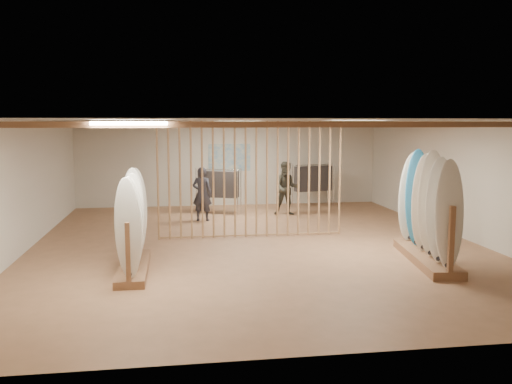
{
  "coord_description": "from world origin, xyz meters",
  "views": [
    {
      "loc": [
        -1.79,
        -11.95,
        2.75
      ],
      "look_at": [
        0.0,
        0.0,
        1.2
      ],
      "focal_mm": 38.0,
      "sensor_mm": 36.0,
      "label": 1
    }
  ],
  "objects": [
    {
      "name": "poster",
      "position": [
        0.0,
        5.98,
        1.6
      ],
      "size": [
        1.4,
        0.03,
        0.9
      ],
      "primitive_type": "cube",
      "color": "teal",
      "rests_on": "ground"
    },
    {
      "name": "shopper_b",
      "position": [
        1.5,
        3.79,
        0.91
      ],
      "size": [
        0.95,
        0.78,
        1.82
      ],
      "primitive_type": "imported",
      "rotation": [
        0.0,
        0.0,
        -0.11
      ],
      "color": "#302E25",
      "rests_on": "floor"
    },
    {
      "name": "ceiling",
      "position": [
        0.0,
        0.0,
        2.8
      ],
      "size": [
        12.0,
        12.0,
        0.0
      ],
      "primitive_type": "plane",
      "rotation": [
        3.14,
        0.0,
        0.0
      ],
      "color": "gray",
      "rests_on": "ground"
    },
    {
      "name": "wall_right",
      "position": [
        5.0,
        0.0,
        1.4
      ],
      "size": [
        0.0,
        12.0,
        12.0
      ],
      "primitive_type": "plane",
      "rotation": [
        1.57,
        0.0,
        -1.57
      ],
      "color": "beige",
      "rests_on": "ground"
    },
    {
      "name": "shopper_a",
      "position": [
        -1.06,
        3.17,
        0.86
      ],
      "size": [
        0.72,
        0.58,
        1.73
      ],
      "primitive_type": "imported",
      "rotation": [
        0.0,
        0.0,
        2.86
      ],
      "color": "#2A2A32",
      "rests_on": "floor"
    },
    {
      "name": "ceiling_slats",
      "position": [
        0.0,
        0.0,
        2.72
      ],
      "size": [
        9.5,
        6.12,
        0.1
      ],
      "primitive_type": "cube",
      "color": "#8D6040",
      "rests_on": "ground"
    },
    {
      "name": "bamboo_partition",
      "position": [
        0.0,
        0.8,
        1.4
      ],
      "size": [
        4.45,
        0.05,
        2.78
      ],
      "color": "#A1774E",
      "rests_on": "ground"
    },
    {
      "name": "wall_left",
      "position": [
        -5.0,
        0.0,
        1.4
      ],
      "size": [
        0.0,
        12.0,
        12.0
      ],
      "primitive_type": "plane",
      "rotation": [
        1.57,
        0.0,
        1.57
      ],
      "color": "beige",
      "rests_on": "ground"
    },
    {
      "name": "rack_left",
      "position": [
        -2.59,
        -1.91,
        0.65
      ],
      "size": [
        0.52,
        2.34,
        1.88
      ],
      "rotation": [
        0.0,
        0.0,
        0.0
      ],
      "color": "#8D6040",
      "rests_on": "floor"
    },
    {
      "name": "clothing_rack_a",
      "position": [
        -0.51,
        4.26,
        0.91
      ],
      "size": [
        1.24,
        0.77,
        1.4
      ],
      "rotation": [
        0.0,
        0.0,
        -0.39
      ],
      "color": "silver",
      "rests_on": "floor"
    },
    {
      "name": "rack_right",
      "position": [
        3.12,
        -2.05,
        0.76
      ],
      "size": [
        1.01,
        2.81,
        2.21
      ],
      "rotation": [
        0.0,
        0.0,
        -0.15
      ],
      "color": "#8D6040",
      "rests_on": "floor"
    },
    {
      "name": "clothing_rack_b",
      "position": [
        2.68,
        5.23,
        0.93
      ],
      "size": [
        1.3,
        0.64,
        1.43
      ],
      "rotation": [
        0.0,
        0.0,
        0.26
      ],
      "color": "silver",
      "rests_on": "floor"
    },
    {
      "name": "floor",
      "position": [
        0.0,
        0.0,
        0.0
      ],
      "size": [
        12.0,
        12.0,
        0.0
      ],
      "primitive_type": "plane",
      "color": "#A06F4D",
      "rests_on": "ground"
    },
    {
      "name": "light_panels",
      "position": [
        0.0,
        0.0,
        2.74
      ],
      "size": [
        1.2,
        0.35,
        0.06
      ],
      "primitive_type": "cube",
      "color": "white",
      "rests_on": "ground"
    },
    {
      "name": "wall_front",
      "position": [
        0.0,
        -6.0,
        1.4
      ],
      "size": [
        12.0,
        0.0,
        12.0
      ],
      "primitive_type": "plane",
      "rotation": [
        -1.57,
        0.0,
        0.0
      ],
      "color": "beige",
      "rests_on": "ground"
    },
    {
      "name": "wall_back",
      "position": [
        0.0,
        6.0,
        1.4
      ],
      "size": [
        12.0,
        0.0,
        12.0
      ],
      "primitive_type": "plane",
      "rotation": [
        1.57,
        0.0,
        0.0
      ],
      "color": "beige",
      "rests_on": "ground"
    }
  ]
}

